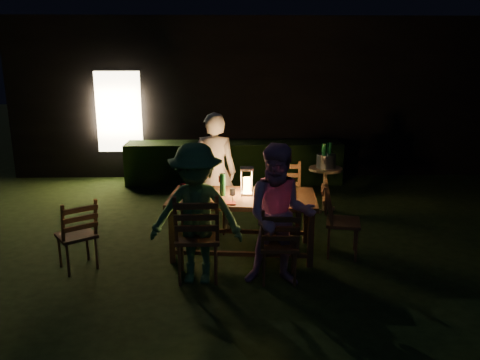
{
  "coord_description": "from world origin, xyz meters",
  "views": [
    {
      "loc": [
        -0.65,
        -5.29,
        2.42
      ],
      "look_at": [
        -0.48,
        0.52,
        0.89
      ],
      "focal_mm": 35.0,
      "sensor_mm": 36.0,
      "label": 1
    }
  ],
  "objects_px": {
    "person_opp_right": "(280,216)",
    "bottle_bucket_a": "(324,158)",
    "person_house_side": "(215,172)",
    "side_table": "(325,173)",
    "bottle_table": "(223,185)",
    "chair_far_left": "(215,211)",
    "lantern": "(247,183)",
    "chair_spare": "(78,247)",
    "ice_bucket": "(326,161)",
    "chair_near_left": "(198,252)",
    "bottle_bucket_b": "(329,157)",
    "chair_end": "(341,233)",
    "person_opp_left": "(196,214)",
    "chair_near_right": "(279,258)",
    "dining_table": "(243,202)",
    "chair_far_right": "(285,211)"
  },
  "relations": [
    {
      "from": "chair_far_left",
      "to": "ice_bucket",
      "type": "xyz_separation_m",
      "value": [
        1.75,
        0.82,
        0.55
      ]
    },
    {
      "from": "bottle_table",
      "to": "bottle_bucket_a",
      "type": "relative_size",
      "value": 0.88
    },
    {
      "from": "side_table",
      "to": "bottle_bucket_a",
      "type": "bearing_deg",
      "value": -141.34
    },
    {
      "from": "person_house_side",
      "to": "person_opp_right",
      "type": "relative_size",
      "value": 1.08
    },
    {
      "from": "person_house_side",
      "to": "side_table",
      "type": "xyz_separation_m",
      "value": [
        1.75,
        0.77,
        -0.22
      ]
    },
    {
      "from": "chair_spare",
      "to": "person_opp_right",
      "type": "xyz_separation_m",
      "value": [
        2.31,
        -0.43,
        0.51
      ]
    },
    {
      "from": "lantern",
      "to": "bottle_bucket_a",
      "type": "distance_m",
      "value": 2.01
    },
    {
      "from": "dining_table",
      "to": "chair_near_left",
      "type": "xyz_separation_m",
      "value": [
        -0.52,
        -0.72,
        -0.35
      ]
    },
    {
      "from": "chair_far_right",
      "to": "bottle_bucket_a",
      "type": "xyz_separation_m",
      "value": [
        0.71,
        0.88,
        0.57
      ]
    },
    {
      "from": "bottle_table",
      "to": "bottle_bucket_a",
      "type": "xyz_separation_m",
      "value": [
        1.58,
        1.57,
        -0.02
      ]
    },
    {
      "from": "chair_end",
      "to": "bottle_bucket_a",
      "type": "bearing_deg",
      "value": -170.68
    },
    {
      "from": "bottle_table",
      "to": "ice_bucket",
      "type": "xyz_separation_m",
      "value": [
        1.63,
        1.61,
        -0.07
      ]
    },
    {
      "from": "lantern",
      "to": "chair_near_right",
      "type": "bearing_deg",
      "value": -69.58
    },
    {
      "from": "person_opp_right",
      "to": "ice_bucket",
      "type": "bearing_deg",
      "value": 73.55
    },
    {
      "from": "chair_far_left",
      "to": "person_house_side",
      "type": "bearing_deg",
      "value": -81.4
    },
    {
      "from": "side_table",
      "to": "ice_bucket",
      "type": "height_order",
      "value": "ice_bucket"
    },
    {
      "from": "bottle_bucket_a",
      "to": "dining_table",
      "type": "bearing_deg",
      "value": -129.84
    },
    {
      "from": "lantern",
      "to": "bottle_table",
      "type": "height_order",
      "value": "lantern"
    },
    {
      "from": "lantern",
      "to": "bottle_bucket_a",
      "type": "xyz_separation_m",
      "value": [
        1.28,
        1.55,
        -0.03
      ]
    },
    {
      "from": "side_table",
      "to": "ice_bucket",
      "type": "distance_m",
      "value": 0.19
    },
    {
      "from": "chair_near_right",
      "to": "chair_spare",
      "type": "relative_size",
      "value": 1.02
    },
    {
      "from": "side_table",
      "to": "person_opp_left",
      "type": "bearing_deg",
      "value": -128.43
    },
    {
      "from": "chair_near_left",
      "to": "bottle_bucket_a",
      "type": "bearing_deg",
      "value": 50.45
    },
    {
      "from": "lantern",
      "to": "ice_bucket",
      "type": "relative_size",
      "value": 1.17
    },
    {
      "from": "chair_end",
      "to": "bottle_table",
      "type": "bearing_deg",
      "value": -82.71
    },
    {
      "from": "side_table",
      "to": "ice_bucket",
      "type": "relative_size",
      "value": 2.38
    },
    {
      "from": "person_house_side",
      "to": "bottle_table",
      "type": "relative_size",
      "value": 6.04
    },
    {
      "from": "side_table",
      "to": "bottle_bucket_b",
      "type": "xyz_separation_m",
      "value": [
        0.05,
        0.04,
        0.24
      ]
    },
    {
      "from": "bottle_bucket_b",
      "to": "chair_near_right",
      "type": "bearing_deg",
      "value": -113.06
    },
    {
      "from": "chair_end",
      "to": "ice_bucket",
      "type": "bearing_deg",
      "value": -172.22
    },
    {
      "from": "chair_near_right",
      "to": "dining_table",
      "type": "bearing_deg",
      "value": 118.32
    },
    {
      "from": "chair_far_left",
      "to": "bottle_bucket_b",
      "type": "bearing_deg",
      "value": -142.42
    },
    {
      "from": "chair_near_right",
      "to": "ice_bucket",
      "type": "relative_size",
      "value": 3.06
    },
    {
      "from": "bottle_bucket_a",
      "to": "chair_far_left",
      "type": "bearing_deg",
      "value": -155.22
    },
    {
      "from": "chair_far_left",
      "to": "bottle_bucket_a",
      "type": "relative_size",
      "value": 2.87
    },
    {
      "from": "chair_end",
      "to": "person_opp_left",
      "type": "height_order",
      "value": "person_opp_left"
    },
    {
      "from": "chair_far_left",
      "to": "dining_table",
      "type": "bearing_deg",
      "value": 126.5
    },
    {
      "from": "chair_spare",
      "to": "bottle_bucket_b",
      "type": "xyz_separation_m",
      "value": [
        3.37,
        2.1,
        0.6
      ]
    },
    {
      "from": "chair_spare",
      "to": "bottle_bucket_a",
      "type": "relative_size",
      "value": 2.82
    },
    {
      "from": "lantern",
      "to": "bottle_table",
      "type": "relative_size",
      "value": 1.25
    },
    {
      "from": "dining_table",
      "to": "person_opp_right",
      "type": "relative_size",
      "value": 1.21
    },
    {
      "from": "chair_far_left",
      "to": "bottle_table",
      "type": "distance_m",
      "value": 1.0
    },
    {
      "from": "person_house_side",
      "to": "person_opp_left",
      "type": "xyz_separation_m",
      "value": [
        -0.16,
        -1.63,
        -0.07
      ]
    },
    {
      "from": "chair_near_left",
      "to": "bottle_bucket_a",
      "type": "xyz_separation_m",
      "value": [
        1.85,
        2.32,
        0.55
      ]
    },
    {
      "from": "chair_far_left",
      "to": "lantern",
      "type": "height_order",
      "value": "lantern"
    },
    {
      "from": "chair_near_left",
      "to": "chair_spare",
      "type": "xyz_separation_m",
      "value": [
        -1.42,
        0.3,
        -0.05
      ]
    },
    {
      "from": "chair_far_right",
      "to": "side_table",
      "type": "distance_m",
      "value": 1.24
    },
    {
      "from": "chair_spare",
      "to": "person_house_side",
      "type": "xyz_separation_m",
      "value": [
        1.57,
        1.29,
        0.57
      ]
    },
    {
      "from": "person_opp_right",
      "to": "bottle_bucket_a",
      "type": "relative_size",
      "value": 4.88
    },
    {
      "from": "chair_near_left",
      "to": "person_house_side",
      "type": "relative_size",
      "value": 0.64
    }
  ]
}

